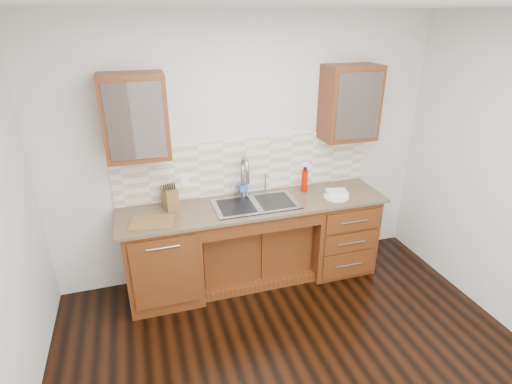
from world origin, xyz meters
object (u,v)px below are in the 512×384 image
object	(u,v)px
knife_block	(170,198)
soap_bottle	(243,187)
plate	(336,197)
water_bottle	(305,181)
cutting_board	(152,222)

from	to	relation	value
knife_block	soap_bottle	bearing A→B (deg)	-7.51
plate	knife_block	distance (m)	1.69
water_bottle	knife_block	distance (m)	1.41
water_bottle	plate	size ratio (longest dim) A/B	0.92
plate	knife_block	xyz separation A→B (m)	(-1.67, 0.26, 0.10)
soap_bottle	knife_block	distance (m)	0.76
cutting_board	knife_block	bearing A→B (deg)	54.23
plate	knife_block	bearing A→B (deg)	171.12
water_bottle	cutting_board	bearing A→B (deg)	-170.77
plate	knife_block	world-z (taller)	knife_block
plate	cutting_board	size ratio (longest dim) A/B	0.67
soap_bottle	cutting_board	xyz separation A→B (m)	(-0.95, -0.35, -0.08)
plate	cutting_board	bearing A→B (deg)	-179.61
knife_block	cutting_board	xyz separation A→B (m)	(-0.20, -0.27, -0.10)
soap_bottle	cutting_board	bearing A→B (deg)	-160.40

